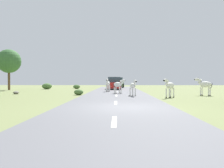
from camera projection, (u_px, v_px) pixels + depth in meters
ground_plane at (124, 108)px, 11.51m from camera, size 90.00×90.00×0.00m
road at (115, 107)px, 11.52m from camera, size 6.00×64.00×0.05m
lane_markings at (115, 109)px, 10.52m from camera, size 0.16×56.00×0.01m
zebra_0 at (133, 86)px, 19.28m from camera, size 0.65×1.47×1.41m
zebra_1 at (204, 85)px, 20.25m from camera, size 1.34×1.44×1.65m
zebra_2 at (118, 85)px, 22.46m from camera, size 1.31×1.13×1.45m
zebra_3 at (108, 84)px, 25.99m from camera, size 0.53×1.61×1.52m
zebra_4 at (169, 86)px, 18.07m from camera, size 1.26×1.39×1.57m
car_0 at (118, 83)px, 39.26m from camera, size 2.19×4.42×1.74m
car_1 at (114, 84)px, 32.10m from camera, size 2.24×4.45×1.74m
tree_0 at (9, 61)px, 30.64m from camera, size 3.21×3.21×5.53m
bush_1 at (79, 92)px, 20.96m from camera, size 0.87×0.78×0.52m
bush_2 at (77, 87)px, 34.90m from camera, size 1.07×0.96×0.64m
bush_3 at (47, 86)px, 33.64m from camera, size 1.45×1.31×0.87m
rock_0 at (16, 93)px, 22.29m from camera, size 0.56×0.60×0.28m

